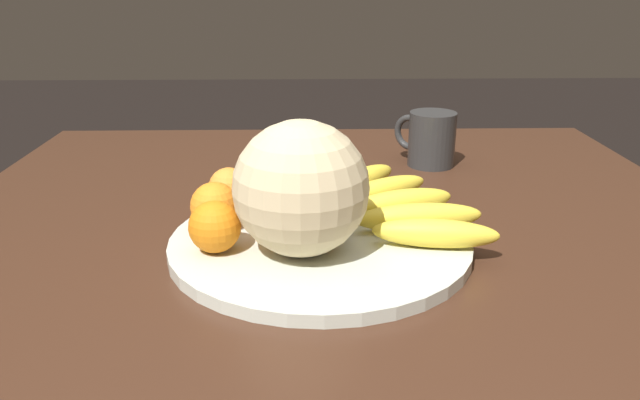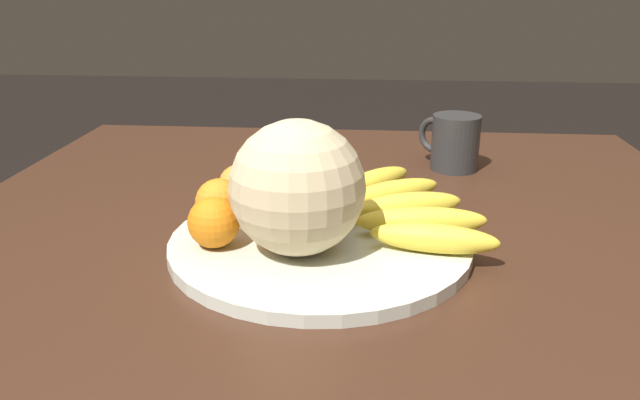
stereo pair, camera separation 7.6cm
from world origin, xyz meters
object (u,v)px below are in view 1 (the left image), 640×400
(orange_mid_center, at_px, (293,187))
(orange_back_left, at_px, (215,206))
(kitchen_table, at_px, (333,325))
(fruit_bowl, at_px, (320,242))
(melon, at_px, (301,188))
(orange_front_left, at_px, (330,185))
(banana_bunch, at_px, (397,204))
(orange_front_right, at_px, (253,198))
(orange_back_right, at_px, (215,227))
(orange_top_small, at_px, (229,188))
(ceramic_mug, at_px, (430,139))

(orange_mid_center, height_order, orange_back_left, orange_mid_center)
(kitchen_table, distance_m, fruit_bowl, 0.11)
(melon, relative_size, orange_front_left, 2.83)
(fruit_bowl, relative_size, banana_bunch, 1.27)
(melon, distance_m, orange_front_right, 0.14)
(orange_mid_center, relative_size, orange_back_right, 1.05)
(kitchen_table, bearing_deg, orange_back_left, -111.11)
(orange_back_right, bearing_deg, orange_front_right, 161.02)
(orange_front_left, xyz_separation_m, orange_top_small, (0.01, -0.14, 0.00))
(orange_front_left, relative_size, orange_back_left, 0.90)
(banana_bunch, xyz_separation_m, orange_back_left, (0.04, -0.24, 0.01))
(kitchen_table, bearing_deg, orange_mid_center, -157.97)
(melon, relative_size, orange_back_right, 2.54)
(orange_mid_center, bearing_deg, melon, 4.82)
(fruit_bowl, distance_m, ceramic_mug, 0.41)
(orange_mid_center, height_order, orange_top_small, orange_mid_center)
(orange_back_right, bearing_deg, kitchen_table, 93.71)
(kitchen_table, bearing_deg, fruit_bowl, -149.20)
(banana_bunch, bearing_deg, fruit_bowl, -166.80)
(banana_bunch, relative_size, orange_back_right, 4.77)
(orange_front_right, xyz_separation_m, orange_back_right, (0.11, -0.04, 0.00))
(orange_mid_center, distance_m, orange_top_small, 0.09)
(kitchen_table, relative_size, ceramic_mug, 12.52)
(orange_front_left, bearing_deg, fruit_bowl, -7.85)
(fruit_bowl, height_order, orange_front_left, orange_front_left)
(orange_top_small, bearing_deg, orange_front_left, 94.05)
(kitchen_table, relative_size, orange_mid_center, 19.96)
(fruit_bowl, xyz_separation_m, ceramic_mug, (-0.36, 0.21, 0.04))
(orange_front_right, bearing_deg, orange_mid_center, 119.22)
(orange_front_right, bearing_deg, banana_bunch, 89.77)
(kitchen_table, distance_m, orange_top_small, 0.24)
(banana_bunch, height_order, orange_back_left, orange_back_left)
(fruit_bowl, xyz_separation_m, orange_mid_center, (-0.10, -0.03, 0.04))
(fruit_bowl, distance_m, melon, 0.10)
(fruit_bowl, xyz_separation_m, orange_back_left, (-0.03, -0.13, 0.04))
(kitchen_table, height_order, ceramic_mug, ceramic_mug)
(melon, bearing_deg, orange_back_left, -122.56)
(banana_bunch, xyz_separation_m, ceramic_mug, (-0.29, 0.10, 0.01))
(melon, xyz_separation_m, orange_back_left, (-0.07, -0.11, -0.05))
(orange_front_left, distance_m, orange_top_small, 0.14)
(banana_bunch, relative_size, orange_mid_center, 4.55)
(melon, height_order, orange_mid_center, melon)
(orange_front_right, xyz_separation_m, orange_back_left, (0.04, -0.05, 0.00))
(melon, distance_m, orange_back_right, 0.11)
(ceramic_mug, bearing_deg, banana_bunch, -18.98)
(orange_back_right, distance_m, ceramic_mug, 0.51)
(orange_front_left, bearing_deg, orange_top_small, -85.95)
(orange_back_right, height_order, orange_top_small, orange_back_right)
(banana_bunch, bearing_deg, orange_front_right, 160.34)
(orange_front_right, distance_m, orange_mid_center, 0.06)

